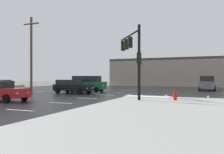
# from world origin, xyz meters

# --- Properties ---
(ground_plane) EXTENTS (120.00, 120.00, 0.00)m
(ground_plane) POSITION_xyz_m (0.00, 0.00, 0.00)
(ground_plane) COLOR slate
(road_asphalt) EXTENTS (44.00, 44.00, 0.02)m
(road_asphalt) POSITION_xyz_m (0.00, 0.00, 0.01)
(road_asphalt) COLOR black
(road_asphalt) RESTS_ON ground_plane
(snow_strip_curbside) EXTENTS (4.00, 1.60, 0.06)m
(snow_strip_curbside) POSITION_xyz_m (5.00, -4.00, 0.17)
(snow_strip_curbside) COLOR white
(snow_strip_curbside) RESTS_ON sidewalk_corner
(lane_markings) EXTENTS (36.15, 36.15, 0.01)m
(lane_markings) POSITION_xyz_m (1.20, -1.38, 0.02)
(lane_markings) COLOR silver
(lane_markings) RESTS_ON road_asphalt
(traffic_signal_mast) EXTENTS (3.20, 4.57, 5.81)m
(traffic_signal_mast) POSITION_xyz_m (4.06, -5.47, 4.16)
(traffic_signal_mast) COLOR black
(traffic_signal_mast) RESTS_ON sidewalk_corner
(fire_hydrant) EXTENTS (0.48, 0.26, 0.79)m
(fire_hydrant) POSITION_xyz_m (7.65, -6.00, 0.54)
(fire_hydrant) COLOR red
(fire_hydrant) RESTS_ON sidewalk_corner
(strip_building_background) EXTENTS (22.81, 8.00, 5.81)m
(strip_building_background) POSITION_xyz_m (1.40, 27.02, 2.91)
(strip_building_background) COLOR gray
(strip_building_background) RESTS_ON ground_plane
(sedan_red) EXTENTS (4.56, 2.07, 1.58)m
(sedan_red) POSITION_xyz_m (-5.40, -10.52, 0.85)
(sedan_red) COLOR #B21919
(sedan_red) RESTS_ON road_asphalt
(sedan_black) EXTENTS (4.65, 2.33, 1.58)m
(sedan_black) POSITION_xyz_m (-4.51, -1.19, 0.85)
(sedan_black) COLOR black
(sedan_black) RESTS_ON road_asphalt
(sedan_tan) EXTENTS (2.35, 4.65, 1.58)m
(sedan_tan) POSITION_xyz_m (-11.16, 13.80, 0.85)
(sedan_tan) COLOR tan
(sedan_tan) RESTS_ON road_asphalt
(sedan_silver) EXTENTS (4.66, 2.36, 1.58)m
(sedan_silver) POSITION_xyz_m (-11.25, -5.07, 0.85)
(sedan_silver) COLOR #B7BABF
(sedan_silver) RESTS_ON road_asphalt
(suv_grey) EXTENTS (2.23, 4.86, 2.03)m
(suv_grey) POSITION_xyz_m (9.92, 11.45, 1.09)
(suv_grey) COLOR slate
(suv_grey) RESTS_ON road_asphalt
(suv_green) EXTENTS (5.00, 2.62, 2.03)m
(suv_green) POSITION_xyz_m (-4.40, 2.21, 1.09)
(suv_green) COLOR #195933
(suv_green) RESTS_ON road_asphalt
(utility_pole_mid) EXTENTS (2.20, 0.28, 9.09)m
(utility_pole_mid) POSITION_xyz_m (-9.61, -2.10, 4.76)
(utility_pole_mid) COLOR brown
(utility_pole_mid) RESTS_ON ground_plane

